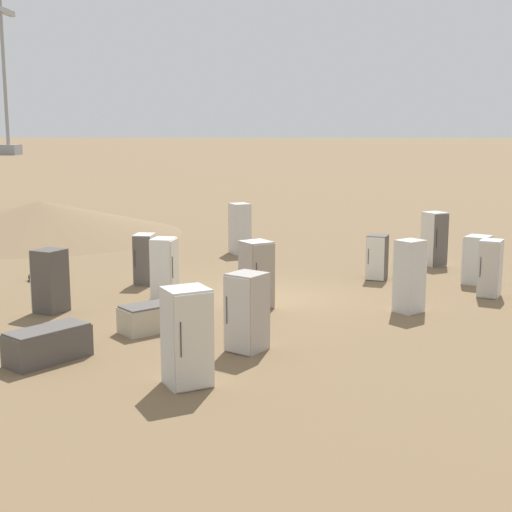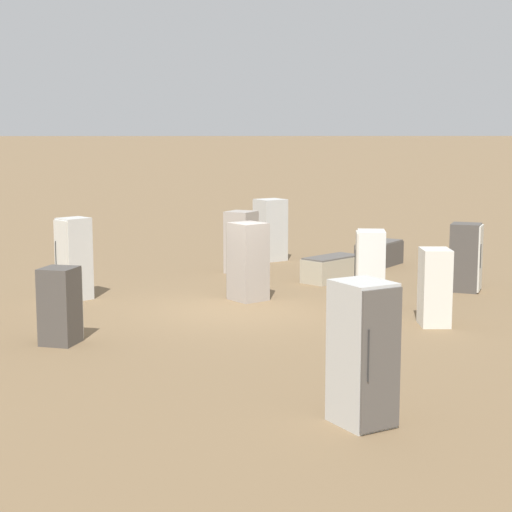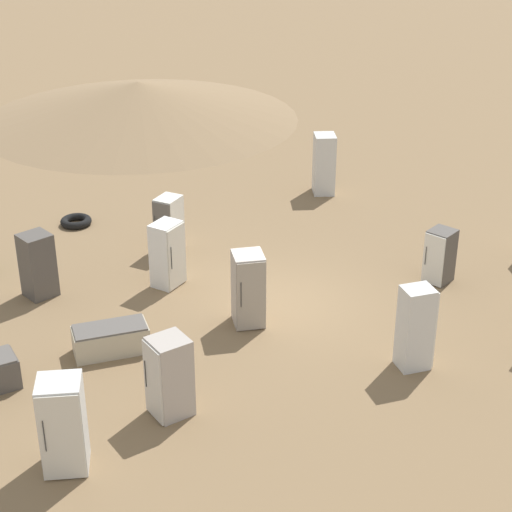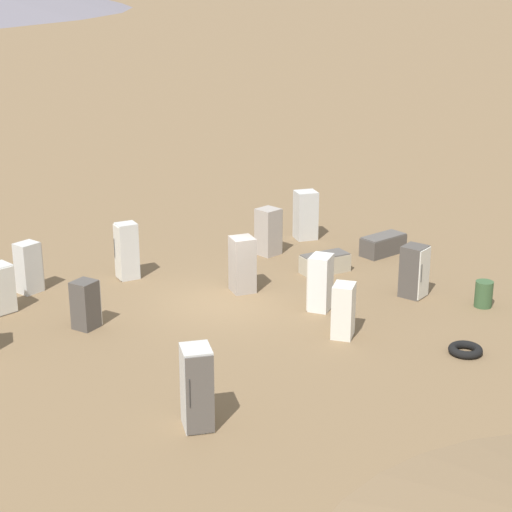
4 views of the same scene
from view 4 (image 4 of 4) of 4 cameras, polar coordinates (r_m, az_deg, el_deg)
ground_plane at (r=26.30m, az=-2.14°, el=-3.11°), size 1000.00×1000.00×0.00m
discarded_fridge_2 at (r=27.79m, az=-14.91°, el=-0.74°), size 0.88×0.80×1.62m
discarded_fridge_3 at (r=23.77m, az=5.86°, el=-3.63°), size 0.76×0.59×1.54m
discarded_fridge_4 at (r=26.94m, az=10.51°, el=-1.01°), size 0.91×0.93×1.64m
discarded_fridge_5 at (r=25.54m, az=4.30°, el=-1.78°), size 0.80×0.70×1.70m
discarded_fridge_6 at (r=26.90m, az=-0.93°, el=-0.56°), size 1.01×0.99×1.78m
discarded_fridge_7 at (r=32.27m, az=3.32°, el=2.75°), size 1.05×1.04×1.83m
discarded_fridge_8 at (r=30.91m, az=8.48°, el=0.75°), size 1.81×1.61×0.70m
discarded_fridge_9 at (r=30.43m, az=0.84°, el=1.65°), size 1.00×0.97×1.68m
discarded_fridge_10 at (r=19.11m, az=-3.96°, el=-8.76°), size 0.99×0.93×1.93m
discarded_fridge_11 at (r=28.31m, az=-8.61°, el=0.33°), size 0.86×0.87×1.89m
discarded_fridge_12 at (r=28.84m, az=4.62°, el=-0.47°), size 1.64×1.70×0.64m
discarded_fridge_13 at (r=24.71m, az=-11.29°, el=-3.19°), size 0.81×0.76×1.41m
scrap_tire at (r=23.53m, az=13.79°, el=-6.09°), size 0.91×0.91×0.22m
rusty_barrel at (r=26.72m, az=14.94°, el=-2.46°), size 0.54×0.54×0.81m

